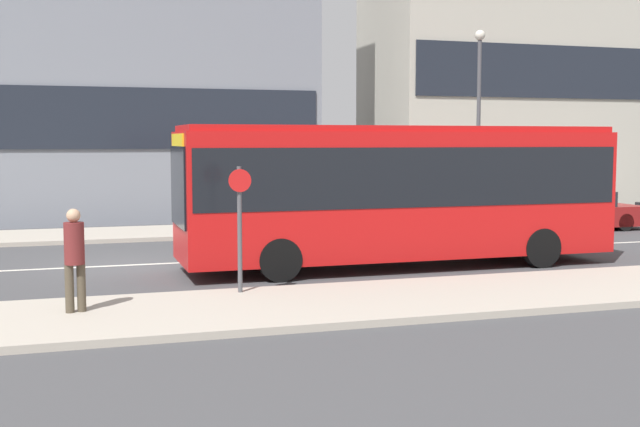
% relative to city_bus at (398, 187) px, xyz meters
% --- Properties ---
extents(ground_plane, '(120.00, 120.00, 0.00)m').
position_rel_city_bus_xyz_m(ground_plane, '(-6.19, 2.22, -1.96)').
color(ground_plane, '#444447').
extents(sidewalk_near, '(44.00, 3.50, 0.13)m').
position_rel_city_bus_xyz_m(sidewalk_near, '(-6.19, -4.03, -1.89)').
color(sidewalk_near, '#B2A899').
rests_on(sidewalk_near, ground_plane).
extents(sidewalk_far, '(44.00, 3.50, 0.13)m').
position_rel_city_bus_xyz_m(sidewalk_far, '(-6.19, 8.47, -1.89)').
color(sidewalk_far, '#B2A899').
rests_on(sidewalk_far, ground_plane).
extents(lane_centerline, '(41.80, 0.16, 0.01)m').
position_rel_city_bus_xyz_m(lane_centerline, '(-6.19, 2.22, -1.95)').
color(lane_centerline, silver).
rests_on(lane_centerline, ground_plane).
extents(apartment_block_left_tower, '(12.96, 5.40, 14.04)m').
position_rel_city_bus_xyz_m(apartment_block_left_tower, '(-4.70, 14.38, 5.06)').
color(apartment_block_left_tower, gray).
rests_on(apartment_block_left_tower, ground_plane).
extents(city_bus, '(10.59, 2.53, 3.41)m').
position_rel_city_bus_xyz_m(city_bus, '(0.00, 0.00, 0.00)').
color(city_bus, red).
rests_on(city_bus, ground_plane).
extents(parked_car_0, '(4.63, 1.80, 1.34)m').
position_rel_city_bus_xyz_m(parked_car_0, '(8.92, 5.62, -1.32)').
color(parked_car_0, maroon).
rests_on(parked_car_0, ground_plane).
extents(pedestrian_near_stop, '(0.35, 0.34, 1.79)m').
position_rel_city_bus_xyz_m(pedestrian_near_stop, '(-7.54, -3.67, -0.81)').
color(pedestrian_near_stop, '#4C4233').
rests_on(pedestrian_near_stop, sidewalk_near).
extents(bus_stop_sign, '(0.44, 0.12, 2.45)m').
position_rel_city_bus_xyz_m(bus_stop_sign, '(-4.47, -2.75, -0.39)').
color(bus_stop_sign, '#4C4C51').
rests_on(bus_stop_sign, sidewalk_near).
extents(street_lamp, '(0.36, 0.36, 6.77)m').
position_rel_city_bus_xyz_m(street_lamp, '(6.23, 7.50, 2.31)').
color(street_lamp, '#4C4C51').
rests_on(street_lamp, sidewalk_far).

